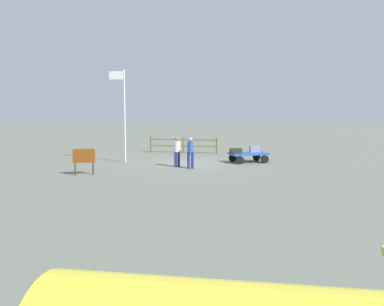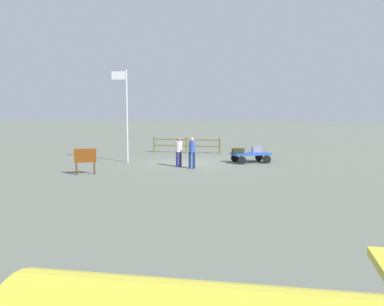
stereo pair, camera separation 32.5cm
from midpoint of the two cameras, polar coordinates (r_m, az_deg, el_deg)
name	(u,v)px [view 2 (the right image)]	position (r m, az deg, el deg)	size (l,w,h in m)	color
ground_plane	(189,163)	(24.06, -0.01, -1.37)	(120.00, 120.00, 0.00)	slate
luggage_cart	(250,155)	(24.53, 8.12, -0.30)	(2.36, 1.73, 0.55)	#234FB2
suitcase_olive	(239,151)	(24.26, 6.62, 0.30)	(0.66, 0.49, 0.29)	#363C21
suitcase_tan	(257,149)	(25.00, 8.96, 0.48)	(0.58, 0.43, 0.32)	gray
suitcase_dark	(237,151)	(24.42, 6.39, 0.30)	(0.61, 0.42, 0.25)	maroon
worker_lead	(192,151)	(21.99, 0.42, 0.29)	(0.34, 0.33, 1.60)	navy
worker_trailing	(179,150)	(22.62, -1.36, 0.44)	(0.49, 0.49, 1.56)	navy
flagpole	(125,110)	(24.50, -8.43, 5.72)	(0.89, 0.15, 5.21)	silver
signboard	(85,158)	(20.68, -13.53, -0.61)	(0.99, 0.36, 1.23)	#4C3319
wooden_fence	(187,144)	(29.04, -0.41, 1.22)	(4.60, 0.85, 1.06)	brown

